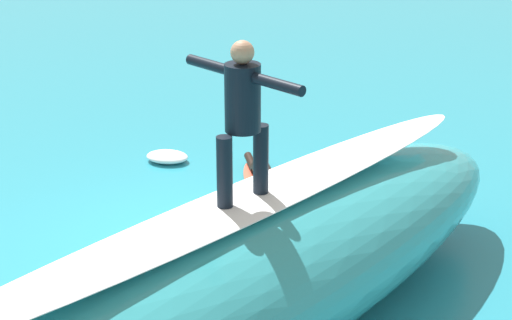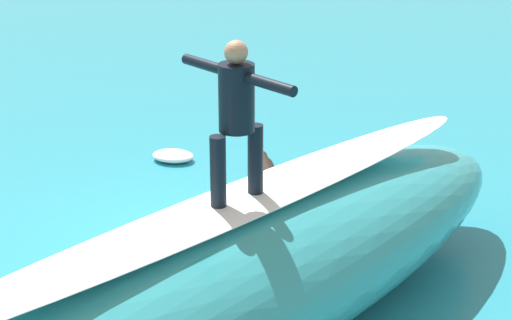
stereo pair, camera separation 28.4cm
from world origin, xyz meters
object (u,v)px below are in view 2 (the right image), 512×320
(surfer_paddling, at_px, (267,173))
(surfboard_riding, at_px, (237,203))
(surfboard_paddling, at_px, (268,186))
(surfer_riding, at_px, (237,110))

(surfer_paddling, bearing_deg, surfboard_riding, -13.16)
(surfboard_paddling, relative_size, surfer_paddling, 1.38)
(surfboard_riding, xyz_separation_m, surfboard_paddling, (-2.30, -3.54, -1.61))
(surfer_riding, xyz_separation_m, surfer_paddling, (-2.34, -3.66, -2.43))
(surfer_paddling, bearing_deg, surfboard_paddling, 0.00)
(surfboard_riding, height_order, surfboard_paddling, surfboard_riding)
(surfboard_riding, relative_size, surfer_paddling, 1.13)
(surfboard_riding, bearing_deg, surfboard_paddling, -137.69)
(surfboard_paddling, bearing_deg, surfboard_riding, -13.54)
(surfboard_riding, xyz_separation_m, surfer_riding, (-0.00, -0.00, 0.99))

